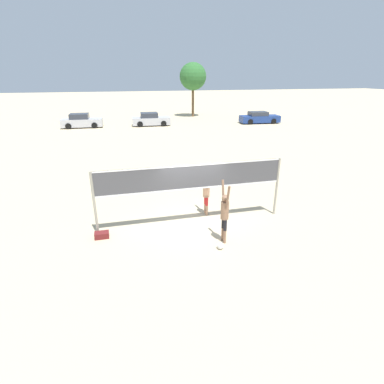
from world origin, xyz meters
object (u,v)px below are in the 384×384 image
object	(u,v)px
gear_bag	(102,235)
parked_car_mid	(82,121)
parked_car_near	(259,118)
volleyball	(221,246)
player_spiker	(225,211)
parked_car_far	(151,120)
volleyball_net	(192,181)
tree_left_cluster	(193,77)
player_blocker	(206,191)

from	to	relation	value
gear_bag	parked_car_mid	bearing A→B (deg)	96.19
parked_car_near	volleyball	bearing A→B (deg)	-114.03
parked_car_near	parked_car_mid	xyz separation A→B (m)	(-20.77, 2.01, 0.05)
player_spiker	parked_car_far	world-z (taller)	player_spiker
parked_car_far	volleyball_net	bearing A→B (deg)	-89.95
parked_car_mid	tree_left_cluster	bearing A→B (deg)	24.61
volleyball_net	volleyball	xyz separation A→B (m)	(0.49, -2.09, -1.71)
volleyball	tree_left_cluster	world-z (taller)	tree_left_cluster
player_spiker	volleyball	world-z (taller)	player_spiker
player_spiker	parked_car_mid	bearing A→B (deg)	14.55
volleyball	parked_car_far	distance (m)	27.21
player_blocker	tree_left_cluster	distance (m)	32.18
volleyball_net	player_blocker	size ratio (longest dim) A/B	3.69
volleyball	player_blocker	bearing A→B (deg)	83.80
gear_bag	volleyball	bearing A→B (deg)	-24.03
parked_car_near	player_blocker	bearing A→B (deg)	-116.30
parked_car_far	tree_left_cluster	xyz separation A→B (m)	(6.75, 6.62, 4.63)
gear_bag	parked_car_mid	size ratio (longest dim) A/B	0.11
volleyball_net	tree_left_cluster	bearing A→B (deg)	75.62
parked_car_mid	player_spiker	bearing A→B (deg)	-73.64
volleyball	parked_car_far	bearing A→B (deg)	88.11
player_spiker	parked_car_near	xyz separation A→B (m)	(13.69, 25.29, -0.56)
volleyball_net	player_spiker	world-z (taller)	volleyball_net
player_blocker	parked_car_near	world-z (taller)	player_blocker
volleyball_net	volleyball	world-z (taller)	volleyball_net
parked_car_far	volleyball	bearing A→B (deg)	-88.68
parked_car_far	player_blocker	bearing A→B (deg)	-88.19
gear_bag	parked_car_far	size ratio (longest dim) A/B	0.12
parked_car_near	parked_car_mid	size ratio (longest dim) A/B	1.09
player_spiker	parked_car_far	xyz separation A→B (m)	(0.63, 26.76, -0.53)
gear_bag	volleyball_net	bearing A→B (deg)	5.02
volleyball	tree_left_cluster	distance (m)	35.05
gear_bag	player_spiker	bearing A→B (deg)	-17.52
tree_left_cluster	player_blocker	bearing A→B (deg)	-103.31
player_blocker	parked_car_far	world-z (taller)	player_blocker
volleyball_net	player_blocker	xyz separation A→B (m)	(0.79, 0.68, -0.78)
parked_car_near	gear_bag	bearing A→B (deg)	-122.42
player_spiker	parked_car_far	size ratio (longest dim) A/B	0.51
player_spiker	gear_bag	xyz separation A→B (m)	(-4.27, 1.35, -1.08)
gear_bag	parked_car_near	xyz separation A→B (m)	(17.95, 23.94, 0.52)
volleyball_net	tree_left_cluster	xyz separation A→B (m)	(8.13, 31.72, 3.46)
gear_bag	parked_car_far	world-z (taller)	parked_car_far
player_spiker	player_blocker	xyz separation A→B (m)	(0.03, 2.34, -0.15)
tree_left_cluster	gear_bag	bearing A→B (deg)	-109.98
player_spiker	gear_bag	size ratio (longest dim) A/B	4.41
player_spiker	player_blocker	distance (m)	2.34
player_spiker	parked_car_mid	size ratio (longest dim) A/B	0.50
tree_left_cluster	parked_car_far	bearing A→B (deg)	-135.55
volleyball	tree_left_cluster	size ratio (longest dim) A/B	0.03
parked_car_mid	volleyball_net	bearing A→B (deg)	-74.33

